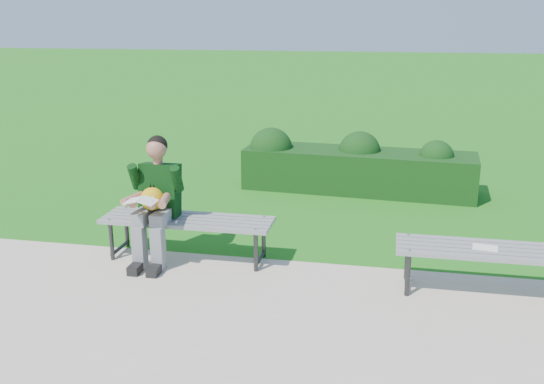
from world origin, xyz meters
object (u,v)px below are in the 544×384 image
Objects in this scene: bench_right at (496,254)px; paper_sheet at (485,248)px; bench_left at (187,223)px; hedge at (351,166)px; seated_boy at (155,197)px.

bench_right reaches higher than paper_sheet.
bench_left is 1.00× the size of bench_right.
hedge is 3.65m from paper_sheet.
hedge is 14.29× the size of paper_sheet.
hedge is at bearing 60.33° from seated_boy.
bench_left is 7.50× the size of paper_sheet.
seated_boy is 3.26m from paper_sheet.
bench_right is (1.55, -3.35, 0.04)m from hedge.
bench_left is 0.43m from seated_boy.
bench_left is 1.37× the size of seated_boy.
seated_boy is at bearing -119.67° from hedge.
bench_left and bench_right have the same top height.
paper_sheet is at bearing -3.15° from seated_boy.
seated_boy is (-1.80, -3.17, 0.34)m from hedge.
bench_left is 2.96m from paper_sheet.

